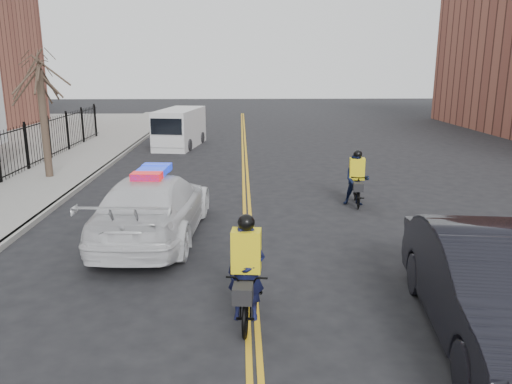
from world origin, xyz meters
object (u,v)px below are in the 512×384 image
object	(u,v)px
cyclist_far	(356,183)
police_cruiser	(154,206)
cyclist_near	(246,283)
dark_sedan	(494,289)
cargo_van	(179,129)

from	to	relation	value
cyclist_far	police_cruiser	bearing A→B (deg)	-145.84
police_cruiser	cyclist_near	xyz separation A→B (m)	(2.30, -4.35, -0.17)
police_cruiser	dark_sedan	size ratio (longest dim) A/B	1.08
cargo_van	cyclist_near	distance (m)	19.63
cargo_van	police_cruiser	bearing A→B (deg)	-76.61
cargo_van	cyclist_near	world-z (taller)	cargo_van
dark_sedan	cargo_van	size ratio (longest dim) A/B	1.05
police_cruiser	cargo_van	bearing A→B (deg)	-82.17
cyclist_near	police_cruiser	bearing A→B (deg)	123.39
dark_sedan	cyclist_near	xyz separation A→B (m)	(-3.89, 0.82, -0.22)
dark_sedan	cyclist_far	bearing A→B (deg)	99.70
police_cruiser	cargo_van	distance (m)	15.02
police_cruiser	cyclist_near	size ratio (longest dim) A/B	2.92
police_cruiser	dark_sedan	distance (m)	8.06
police_cruiser	cargo_van	world-z (taller)	cargo_van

